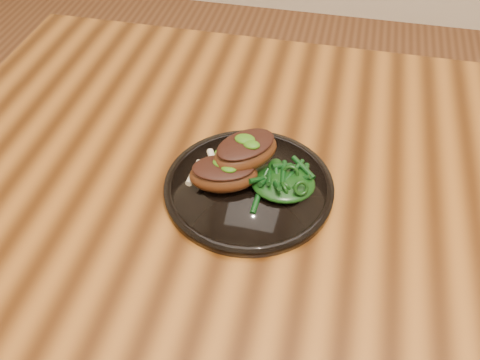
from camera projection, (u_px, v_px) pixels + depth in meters
name	position (u px, v px, depth m)	size (l,w,h in m)	color
desk	(421.00, 239.00, 0.82)	(1.60, 0.80, 0.75)	#381A07
plate	(249.00, 187.00, 0.78)	(0.25, 0.25, 0.01)	black
lamb_chop_front	(223.00, 174.00, 0.76)	(0.11, 0.09, 0.04)	#4A230E
lamb_chop_back	(245.00, 151.00, 0.76)	(0.12, 0.12, 0.05)	#4A230E
herb_smear	(236.00, 156.00, 0.81)	(0.07, 0.05, 0.00)	#1B4807
greens_heap	(283.00, 179.00, 0.76)	(0.09, 0.09, 0.03)	black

